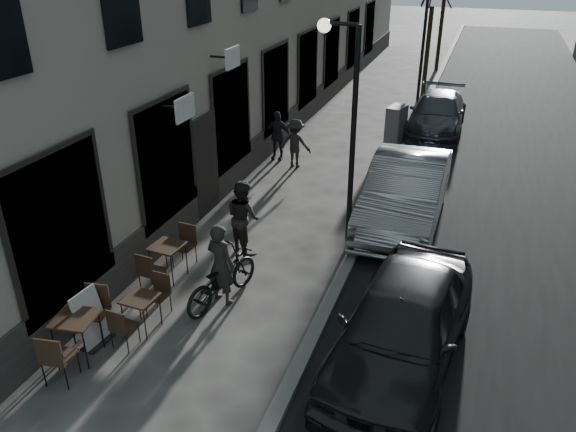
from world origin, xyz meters
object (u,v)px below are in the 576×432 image
Objects in this scene: car_far at (437,113)px; bistro_set_b at (141,310)px; car_mid at (406,191)px; utility_cabinet at (396,125)px; streetlamp_far at (420,34)px; bicycle at (222,278)px; bistro_set_a at (77,333)px; pedestrian_far at (277,136)px; streetlamp_near at (346,116)px; sign_board at (92,323)px; pedestrian_near at (243,217)px; car_near at (402,325)px; bistro_set_c at (168,258)px; pedestrian_mid at (295,143)px.

bistro_set_b is at bearing -105.72° from car_far.
utility_cabinet is at bearing 101.86° from car_mid.
streetlamp_far is 15.16m from bicycle.
streetlamp_far reaches higher than car_mid.
bistro_set_a is at bearing -106.86° from car_far.
pedestrian_far is at bearing -134.69° from car_far.
streetlamp_near is 1.00× the size of car_mid.
streetlamp_far is 17.29m from sign_board.
pedestrian_far reaches higher than bicycle.
streetlamp_near is at bearing -123.98° from pedestrian_near.
bistro_set_c is at bearing 173.40° from car_near.
car_mid is at bearing 103.63° from car_near.
utility_cabinet is 4.16m from pedestrian_mid.
streetlamp_near reaches higher than car_far.
streetlamp_near is 5.64m from bistro_set_b.
streetlamp_far is 4.87× the size of sign_board.
car_near reaches higher than pedestrian_mid.
bistro_set_b is 4.65m from car_near.
sign_board is at bearing 65.76° from bicycle.
car_mid is at bearing -36.22° from pedestrian_far.
pedestrian_far is 0.34× the size of car_near.
pedestrian_mid is 9.35m from car_near.
sign_board is at bearing -160.81° from car_near.
streetlamp_far reaches higher than bistro_set_c.
bistro_set_c is (0.17, 2.73, -0.02)m from bistro_set_a.
car_far is at bearing 64.55° from bistro_set_a.
bistro_set_c reaches higher than bistro_set_b.
car_near is (5.34, -8.61, -0.01)m from pedestrian_far.
bistro_set_b is 1.65m from bicycle.
bicycle is (1.43, -0.42, 0.05)m from bistro_set_c.
streetlamp_near is 1.00× the size of streetlamp_far.
bistro_set_a is (-3.28, -17.14, -2.66)m from streetlamp_far.
bistro_set_b is 0.92× the size of pedestrian_mid.
car_near is (1.96, -11.40, 0.12)m from utility_cabinet.
pedestrian_far is 6.57m from car_far.
bistro_set_b is 1.05× the size of utility_cabinet.
pedestrian_mid reaches higher than sign_board.
pedestrian_near is at bearing -107.22° from car_far.
streetlamp_near is 3.20m from car_mid.
car_near is at bearing -82.96° from streetlamp_far.
sign_board is at bearing -130.89° from bistro_set_b.
bistro_set_c is 1.18× the size of utility_cabinet.
bicycle is (-1.68, -14.83, -2.64)m from streetlamp_far.
sign_board is 0.77× the size of utility_cabinet.
pedestrian_near is (0.61, 3.30, 0.44)m from bistro_set_b.
bistro_set_a is 5.46m from car_near.
streetlamp_near is at bearing 48.62° from bistro_set_a.
sign_board reaches higher than bistro_set_a.
pedestrian_far is at bearing -116.40° from streetlamp_far.
bistro_set_a is 10.24m from pedestrian_far.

